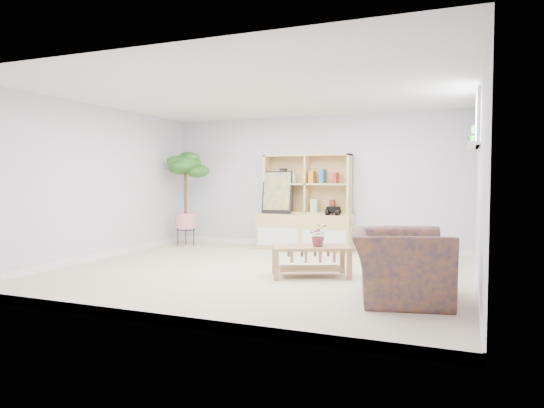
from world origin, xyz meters
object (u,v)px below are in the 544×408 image
at_px(storage_unit, 305,202).
at_px(coffee_table, 311,261).
at_px(armchair, 399,260).
at_px(floor_tree, 186,199).

distance_m(storage_unit, coffee_table, 2.49).
bearing_deg(storage_unit, coffee_table, -70.28).
xyz_separation_m(storage_unit, armchair, (2.02, -3.06, -0.43)).
height_order(storage_unit, floor_tree, floor_tree).
relative_size(coffee_table, floor_tree, 0.55).
bearing_deg(floor_tree, armchair, -32.18).
height_order(storage_unit, armchair, storage_unit).
distance_m(coffee_table, armchair, 1.47).
bearing_deg(storage_unit, armchair, -56.58).
height_order(coffee_table, floor_tree, floor_tree).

